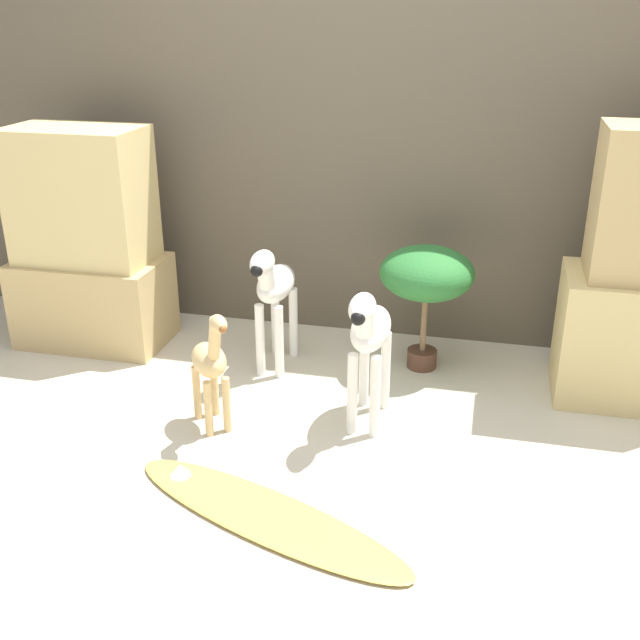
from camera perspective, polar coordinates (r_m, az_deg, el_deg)
ground_plane at (r=3.01m, az=-1.74°, el=-11.72°), size 14.00×14.00×0.00m
wall_back at (r=3.98m, az=3.74°, el=14.11°), size 6.40×0.08×2.20m
rock_pillar_left at (r=4.12m, az=-17.31°, el=5.36°), size 0.77×0.46×1.15m
zebra_right at (r=3.15m, az=3.75°, el=-1.19°), size 0.17×0.49×0.67m
zebra_left at (r=3.65m, az=-3.56°, el=2.35°), size 0.17×0.49×0.67m
giraffe_figurine at (r=3.20m, az=-8.33°, el=-3.29°), size 0.29×0.32×0.58m
potted_palm_front at (r=3.67m, az=8.13°, el=3.30°), size 0.46×0.46×0.63m
surfboard at (r=2.80m, az=-4.38°, el=-14.49°), size 1.22×0.69×0.07m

